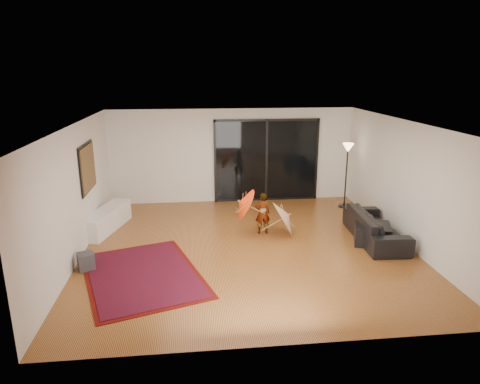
{
  "coord_description": "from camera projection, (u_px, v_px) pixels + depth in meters",
  "views": [
    {
      "loc": [
        -1.12,
        -8.6,
        3.75
      ],
      "look_at": [
        -0.1,
        0.58,
        1.1
      ],
      "focal_mm": 32.0,
      "sensor_mm": 36.0,
      "label": 1
    }
  ],
  "objects": [
    {
      "name": "wall_right",
      "position": [
        406.0,
        183.0,
        9.37
      ],
      "size": [
        0.0,
        7.0,
        7.0
      ],
      "primitive_type": "plane",
      "rotation": [
        1.57,
        0.0,
        -1.57
      ],
      "color": "silver",
      "rests_on": "floor"
    },
    {
      "name": "child",
      "position": [
        263.0,
        213.0,
        10.06
      ],
      "size": [
        0.37,
        0.25,
        0.99
      ],
      "primitive_type": "imported",
      "rotation": [
        0.0,
        0.0,
        3.18
      ],
      "color": "#999999",
      "rests_on": "floor"
    },
    {
      "name": "sliding_door",
      "position": [
        266.0,
        160.0,
        12.46
      ],
      "size": [
        3.06,
        0.07,
        2.4
      ],
      "color": "black",
      "rests_on": "wall_back"
    },
    {
      "name": "media_console",
      "position": [
        107.0,
        220.0,
        10.34
      ],
      "size": [
        0.94,
        1.9,
        0.51
      ],
      "primitive_type": "cube",
      "rotation": [
        0.0,
        0.0,
        -0.27
      ],
      "color": "white",
      "rests_on": "floor"
    },
    {
      "name": "wall_left",
      "position": [
        76.0,
        193.0,
        8.63
      ],
      "size": [
        0.0,
        7.0,
        7.0
      ],
      "primitive_type": "plane",
      "rotation": [
        1.57,
        0.0,
        1.57
      ],
      "color": "silver",
      "rests_on": "floor"
    },
    {
      "name": "floor",
      "position": [
        247.0,
        247.0,
        9.37
      ],
      "size": [
        7.0,
        7.0,
        0.0
      ],
      "primitive_type": "plane",
      "color": "#AA6A2E",
      "rests_on": "ground"
    },
    {
      "name": "speaker",
      "position": [
        86.0,
        261.0,
        8.29
      ],
      "size": [
        0.39,
        0.39,
        0.34
      ],
      "primitive_type": "cube",
      "rotation": [
        0.0,
        0.0,
        0.4
      ],
      "color": "#424244",
      "rests_on": "floor"
    },
    {
      "name": "wall_front",
      "position": [
        281.0,
        258.0,
        5.66
      ],
      "size": [
        7.0,
        0.0,
        7.0
      ],
      "primitive_type": "plane",
      "rotation": [
        -1.57,
        0.0,
        0.0
      ],
      "color": "silver",
      "rests_on": "floor"
    },
    {
      "name": "painting",
      "position": [
        88.0,
        168.0,
        9.5
      ],
      "size": [
        0.04,
        1.28,
        1.08
      ],
      "color": "black",
      "rests_on": "wall_left"
    },
    {
      "name": "parasol_white",
      "position": [
        289.0,
        214.0,
        9.97
      ],
      "size": [
        0.61,
        0.91,
        0.96
      ],
      "rotation": [
        0.0,
        1.05,
        0.0
      ],
      "color": "white",
      "rests_on": "floor"
    },
    {
      "name": "ceiling",
      "position": [
        248.0,
        124.0,
        8.63
      ],
      "size": [
        7.0,
        7.0,
        0.0
      ],
      "primitive_type": "plane",
      "rotation": [
        3.14,
        0.0,
        0.0
      ],
      "color": "white",
      "rests_on": "wall_back"
    },
    {
      "name": "floor_lamp",
      "position": [
        347.0,
        157.0,
        11.75
      ],
      "size": [
        0.31,
        0.31,
        1.81
      ],
      "color": "black",
      "rests_on": "floor"
    },
    {
      "name": "ottoman",
      "position": [
        372.0,
        234.0,
        9.56
      ],
      "size": [
        0.96,
        0.96,
        0.43
      ],
      "primitive_type": "cube",
      "rotation": [
        0.0,
        0.0,
        -0.33
      ],
      "color": "black",
      "rests_on": "floor"
    },
    {
      "name": "parasol_orange",
      "position": [
        240.0,
        205.0,
        9.88
      ],
      "size": [
        0.51,
        0.77,
        0.84
      ],
      "rotation": [
        0.0,
        -1.08,
        0.0
      ],
      "color": "#FF3E0D",
      "rests_on": "child"
    },
    {
      "name": "persian_rug",
      "position": [
        143.0,
        275.0,
        8.09
      ],
      "size": [
        2.78,
        3.29,
        0.02
      ],
      "rotation": [
        0.0,
        0.0,
        0.31
      ],
      "color": "#510A06",
      "rests_on": "floor"
    },
    {
      "name": "wall_back",
      "position": [
        232.0,
        156.0,
        12.34
      ],
      "size": [
        7.0,
        0.0,
        7.0
      ],
      "primitive_type": "plane",
      "rotation": [
        1.57,
        0.0,
        0.0
      ],
      "color": "silver",
      "rests_on": "floor"
    },
    {
      "name": "sofa",
      "position": [
        376.0,
        227.0,
        9.7
      ],
      "size": [
        0.97,
        2.24,
        0.64
      ],
      "primitive_type": "imported",
      "rotation": [
        0.0,
        0.0,
        1.52
      ],
      "color": "black",
      "rests_on": "floor"
    }
  ]
}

